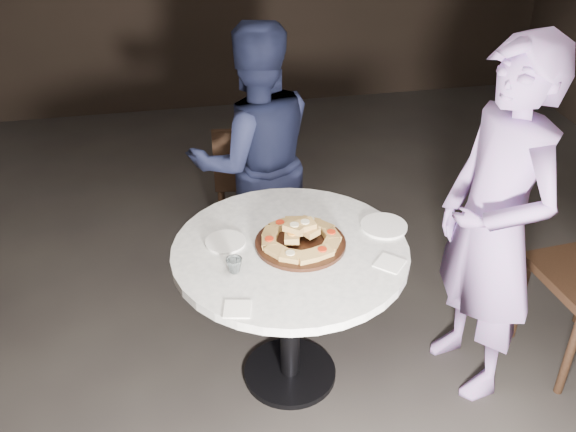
{
  "coord_description": "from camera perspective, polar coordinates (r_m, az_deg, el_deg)",
  "views": [
    {
      "loc": [
        -0.5,
        -2.18,
        2.37
      ],
      "look_at": [
        -0.06,
        0.08,
        0.9
      ],
      "focal_mm": 40.0,
      "sensor_mm": 36.0,
      "label": 1
    }
  ],
  "objects": [
    {
      "name": "focaccia_pile",
      "position": [
        2.76,
        1.08,
        -1.78
      ],
      "size": [
        0.35,
        0.35,
        0.09
      ],
      "rotation": [
        0.0,
        0.0,
        -0.0
      ],
      "color": "#A67D40",
      "rests_on": "serving_board"
    },
    {
      "name": "napkin_far",
      "position": [
        2.7,
        9.03,
        -4.19
      ],
      "size": [
        0.15,
        0.15,
        0.01
      ],
      "primitive_type": "cube",
      "rotation": [
        0.0,
        0.0,
        -0.74
      ],
      "color": "white",
      "rests_on": "table"
    },
    {
      "name": "diner_teal",
      "position": [
        2.89,
        17.82,
        -1.06
      ],
      "size": [
        0.51,
        0.68,
        1.7
      ],
      "primitive_type": "imported",
      "rotation": [
        0.0,
        0.0,
        -1.4
      ],
      "color": "#866CAB",
      "rests_on": "ground"
    },
    {
      "name": "serving_board",
      "position": [
        2.78,
        1.11,
        -2.43
      ],
      "size": [
        0.51,
        0.51,
        0.02
      ],
      "primitive_type": "cylinder",
      "rotation": [
        0.0,
        0.0,
        0.38
      ],
      "color": "black",
      "rests_on": "table"
    },
    {
      "name": "plate_left",
      "position": [
        2.81,
        -5.57,
        -2.3
      ],
      "size": [
        0.2,
        0.2,
        0.01
      ],
      "primitive_type": "cylinder",
      "rotation": [
        0.0,
        0.0,
        -0.14
      ],
      "color": "white",
      "rests_on": "table"
    },
    {
      "name": "floor",
      "position": [
        3.26,
        1.35,
        -14.17
      ],
      "size": [
        7.0,
        7.0,
        0.0
      ],
      "primitive_type": "plane",
      "color": "black",
      "rests_on": "ground"
    },
    {
      "name": "table",
      "position": [
        2.85,
        0.19,
        -5.17
      ],
      "size": [
        1.35,
        1.35,
        0.77
      ],
      "rotation": [
        0.0,
        0.0,
        0.4
      ],
      "color": "black",
      "rests_on": "ground"
    },
    {
      "name": "diner_navy",
      "position": [
        3.5,
        -2.95,
        5.02
      ],
      "size": [
        0.79,
        0.65,
        1.52
      ],
      "primitive_type": "imported",
      "rotation": [
        0.0,
        0.0,
        3.25
      ],
      "color": "black",
      "rests_on": "ground"
    },
    {
      "name": "chair_far",
      "position": [
        4.01,
        -3.86,
        3.93
      ],
      "size": [
        0.41,
        0.43,
        0.79
      ],
      "rotation": [
        0.0,
        0.0,
        3.03
      ],
      "color": "black",
      "rests_on": "ground"
    },
    {
      "name": "napkin_near",
      "position": [
        2.45,
        -4.52,
        -8.25
      ],
      "size": [
        0.12,
        0.12,
        0.01
      ],
      "primitive_type": "cube",
      "rotation": [
        0.0,
        0.0,
        -0.2
      ],
      "color": "white",
      "rests_on": "table"
    },
    {
      "name": "water_glass",
      "position": [
        2.62,
        -4.81,
        -4.38
      ],
      "size": [
        0.09,
        0.09,
        0.06
      ],
      "primitive_type": "imported",
      "rotation": [
        0.0,
        0.0,
        -0.33
      ],
      "color": "silver",
      "rests_on": "table"
    },
    {
      "name": "plate_right",
      "position": [
        2.93,
        8.51,
        -0.88
      ],
      "size": [
        0.24,
        0.24,
        0.01
      ],
      "primitive_type": "cylinder",
      "rotation": [
        0.0,
        0.0,
        -0.16
      ],
      "color": "white",
      "rests_on": "table"
    }
  ]
}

